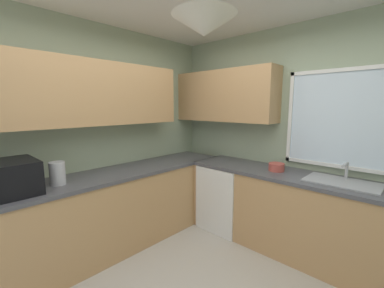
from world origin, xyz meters
TOP-DOWN VIEW (x-y plane):
  - room_shell at (-0.34, 0.43)m, footprint 3.56×3.55m
  - counter_run_left at (-1.41, 0.00)m, footprint 0.65×3.16m
  - counter_run_back at (0.21, 1.40)m, footprint 2.65×0.65m
  - dishwasher at (-0.75, 1.37)m, footprint 0.60×0.60m
  - microwave at (-1.41, -0.88)m, footprint 0.48×0.36m
  - kettle at (-1.39, -0.53)m, footprint 0.14×0.14m
  - sink_assembly at (0.60, 1.41)m, footprint 0.66×0.40m
  - bowl at (-0.07, 1.40)m, footprint 0.18×0.18m

SIDE VIEW (x-z plane):
  - dishwasher at x=-0.75m, z-range 0.00..0.87m
  - counter_run_left at x=-1.41m, z-range 0.00..0.91m
  - counter_run_back at x=0.21m, z-range 0.00..0.91m
  - sink_assembly at x=0.60m, z-range 0.83..1.02m
  - bowl at x=-0.07m, z-range 0.91..1.00m
  - kettle at x=-1.39m, z-range 0.91..1.14m
  - microwave at x=-1.41m, z-range 0.91..1.20m
  - room_shell at x=-0.34m, z-range 0.41..3.08m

